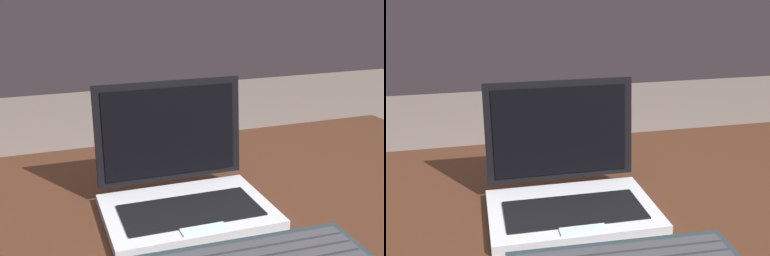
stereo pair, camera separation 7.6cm
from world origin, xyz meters
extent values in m
cube|color=#412416|center=(0.00, 0.00, 0.71)|extent=(1.49, 0.68, 0.03)
cube|color=silver|center=(0.06, -0.05, 0.73)|extent=(0.27, 0.19, 0.02)
cube|color=black|center=(0.06, -0.06, 0.74)|extent=(0.22, 0.11, 0.00)
cube|color=#ACCAD0|center=(0.05, -0.12, 0.74)|extent=(0.07, 0.03, 0.00)
cube|color=black|center=(0.06, 0.05, 0.84)|extent=(0.26, 0.03, 0.18)
cube|color=black|center=(0.06, 0.05, 0.84)|extent=(0.24, 0.02, 0.15)
cube|color=silver|center=(0.06, 0.05, 0.83)|extent=(0.22, 0.01, 0.01)
cube|color=#38383D|center=(0.09, -0.20, 0.75)|extent=(0.28, 0.03, 0.00)
camera|label=1|loc=(-0.17, -0.71, 1.10)|focal=44.83mm
camera|label=2|loc=(-0.10, -0.74, 1.10)|focal=44.83mm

